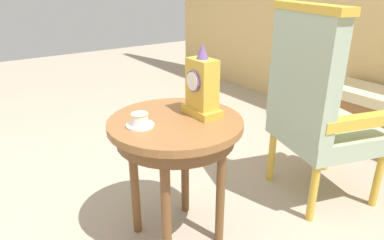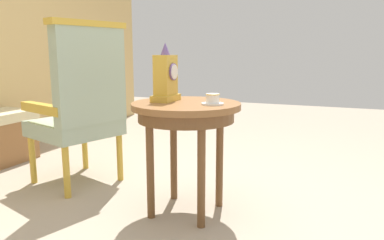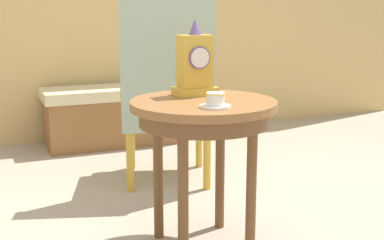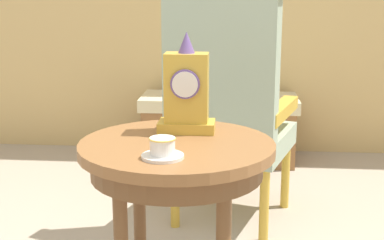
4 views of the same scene
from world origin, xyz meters
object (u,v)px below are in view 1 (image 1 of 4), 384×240
Objects in this scene: armchair at (316,105)px; mantel_clock at (202,87)px; side_table at (176,137)px; teacup_left at (140,121)px.

mantel_clock is at bearing -99.82° from armchair.
side_table is 0.20m from teacup_left.
teacup_left is 1.03m from armchair.
mantel_clock is 0.75m from armchair.
mantel_clock is at bearing 82.28° from side_table.
teacup_left is 0.32m from mantel_clock.
teacup_left is (-0.02, -0.17, 0.11)m from side_table.
armchair is at bearing 80.18° from mantel_clock.
side_table is at bearing -97.72° from mantel_clock.
armchair reaches higher than mantel_clock.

